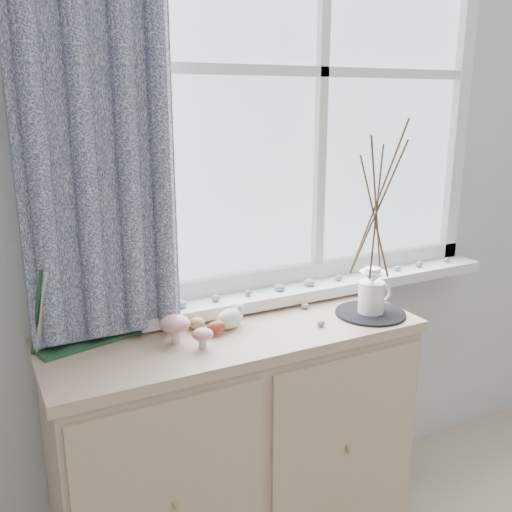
# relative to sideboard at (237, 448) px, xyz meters

# --- Properties ---
(sideboard) EXTENTS (1.20, 0.45, 0.85)m
(sideboard) POSITION_rel_sideboard_xyz_m (0.00, 0.00, 0.00)
(sideboard) COLOR tan
(sideboard) RESTS_ON ground
(botanical_book) EXTENTS (0.41, 0.22, 0.27)m
(botanical_book) POSITION_rel_sideboard_xyz_m (-0.42, 0.09, 0.56)
(botanical_book) COLOR #21452B
(botanical_book) RESTS_ON sideboard
(toadstool_cluster) EXTENTS (0.14, 0.15, 0.09)m
(toadstool_cluster) POSITION_rel_sideboard_xyz_m (-0.18, -0.02, 0.48)
(toadstool_cluster) COLOR beige
(toadstool_cluster) RESTS_ON sideboard
(wooden_eggs) EXTENTS (0.13, 0.17, 0.06)m
(wooden_eggs) POSITION_rel_sideboard_xyz_m (-0.11, 0.06, 0.45)
(wooden_eggs) COLOR tan
(wooden_eggs) RESTS_ON sideboard
(songbird_figurine) EXTENTS (0.15, 0.11, 0.07)m
(songbird_figurine) POSITION_rel_sideboard_xyz_m (-0.01, 0.03, 0.46)
(songbird_figurine) COLOR white
(songbird_figurine) RESTS_ON sideboard
(crocheted_doily) EXTENTS (0.24, 0.24, 0.01)m
(crocheted_doily) POSITION_rel_sideboard_xyz_m (0.47, -0.08, 0.43)
(crocheted_doily) COLOR black
(crocheted_doily) RESTS_ON sideboard
(twig_pitcher) EXTENTS (0.26, 0.26, 0.66)m
(twig_pitcher) POSITION_rel_sideboard_xyz_m (0.47, -0.08, 0.80)
(twig_pitcher) COLOR white
(twig_pitcher) RESTS_ON crocheted_doily
(sideboard_pebbles) EXTENTS (0.25, 0.18, 0.02)m
(sideboard_pebbles) POSITION_rel_sideboard_xyz_m (0.35, -0.03, 0.43)
(sideboard_pebbles) COLOR #9A9A9D
(sideboard_pebbles) RESTS_ON sideboard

